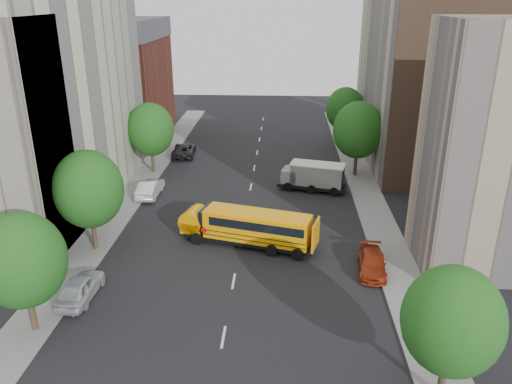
# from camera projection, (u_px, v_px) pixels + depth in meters

# --- Properties ---
(ground) EXTENTS (120.00, 120.00, 0.00)m
(ground) POSITION_uv_depth(u_px,v_px,m) (243.00, 230.00, 41.48)
(ground) COLOR black
(ground) RESTS_ON ground
(sidewalk_left) EXTENTS (3.00, 80.00, 0.12)m
(sidewalk_left) POSITION_uv_depth(u_px,v_px,m) (125.00, 203.00, 46.70)
(sidewalk_left) COLOR slate
(sidewalk_left) RESTS_ON ground
(sidewalk_right) EXTENTS (3.00, 80.00, 0.12)m
(sidewalk_right) POSITION_uv_depth(u_px,v_px,m) (373.00, 209.00, 45.51)
(sidewalk_right) COLOR slate
(sidewalk_right) RESTS_ON ground
(lane_markings) EXTENTS (0.15, 64.00, 0.01)m
(lane_markings) POSITION_uv_depth(u_px,v_px,m) (251.00, 187.00, 50.77)
(lane_markings) COLOR silver
(lane_markings) RESTS_ON ground
(building_left_cream) EXTENTS (10.00, 26.00, 20.00)m
(building_left_cream) POSITION_uv_depth(u_px,v_px,m) (46.00, 94.00, 44.31)
(building_left_cream) COLOR beige
(building_left_cream) RESTS_ON ground
(building_left_redbrick) EXTENTS (10.00, 15.00, 13.00)m
(building_left_redbrick) POSITION_uv_depth(u_px,v_px,m) (124.00, 90.00, 66.02)
(building_left_redbrick) COLOR maroon
(building_left_redbrick) RESTS_ON ground
(building_right_near) EXTENTS (10.00, 7.00, 17.00)m
(building_right_near) POSITION_uv_depth(u_px,v_px,m) (505.00, 151.00, 33.25)
(building_right_near) COLOR tan
(building_right_near) RESTS_ON ground
(building_right_far) EXTENTS (10.00, 22.00, 18.00)m
(building_right_far) POSITION_uv_depth(u_px,v_px,m) (416.00, 83.00, 55.82)
(building_right_far) COLOR tan
(building_right_far) RESTS_ON ground
(building_right_sidewall) EXTENTS (10.10, 0.30, 18.00)m
(building_right_sidewall) POSITION_uv_depth(u_px,v_px,m) (446.00, 103.00, 45.60)
(building_right_sidewall) COLOR brown
(building_right_sidewall) RESTS_ON ground
(street_tree_0) EXTENTS (4.80, 4.80, 7.41)m
(street_tree_0) POSITION_uv_depth(u_px,v_px,m) (22.00, 261.00, 27.35)
(street_tree_0) COLOR #38281C
(street_tree_0) RESTS_ON ground
(street_tree_1) EXTENTS (5.12, 5.12, 7.90)m
(street_tree_1) POSITION_uv_depth(u_px,v_px,m) (88.00, 189.00, 36.52)
(street_tree_1) COLOR #38281C
(street_tree_1) RESTS_ON ground
(street_tree_2) EXTENTS (4.99, 4.99, 7.71)m
(street_tree_2) POSITION_uv_depth(u_px,v_px,m) (150.00, 130.00, 53.28)
(street_tree_2) COLOR #38281C
(street_tree_2) RESTS_ON ground
(street_tree_3) EXTENTS (4.61, 4.61, 7.11)m
(street_tree_3) POSITION_uv_depth(u_px,v_px,m) (452.00, 321.00, 22.56)
(street_tree_3) COLOR #38281C
(street_tree_3) RESTS_ON ground
(street_tree_4) EXTENTS (5.25, 5.25, 8.10)m
(street_tree_4) POSITION_uv_depth(u_px,v_px,m) (358.00, 130.00, 52.05)
(street_tree_4) COLOR #38281C
(street_tree_4) RESTS_ON ground
(street_tree_5) EXTENTS (4.86, 4.86, 7.51)m
(street_tree_5) POSITION_uv_depth(u_px,v_px,m) (345.00, 109.00, 63.33)
(street_tree_5) COLOR #38281C
(street_tree_5) RESTS_ON ground
(school_bus) EXTENTS (10.45, 4.90, 2.88)m
(school_bus) POSITION_uv_depth(u_px,v_px,m) (248.00, 226.00, 38.52)
(school_bus) COLOR black
(school_bus) RESTS_ON ground
(safari_truck) EXTENTS (6.94, 3.84, 2.82)m
(safari_truck) POSITION_uv_depth(u_px,v_px,m) (313.00, 176.00, 49.41)
(safari_truck) COLOR black
(safari_truck) RESTS_ON ground
(parked_car_0) EXTENTS (2.00, 4.70, 1.59)m
(parked_car_0) POSITION_uv_depth(u_px,v_px,m) (80.00, 287.00, 31.87)
(parked_car_0) COLOR #B8B9C0
(parked_car_0) RESTS_ON ground
(parked_car_1) EXTENTS (1.74, 4.91, 1.61)m
(parked_car_1) POSITION_uv_depth(u_px,v_px,m) (150.00, 188.00, 48.32)
(parked_car_1) COLOR silver
(parked_car_1) RESTS_ON ground
(parked_car_2) EXTENTS (2.91, 5.61, 1.51)m
(parked_car_2) POSITION_uv_depth(u_px,v_px,m) (184.00, 150.00, 60.46)
(parked_car_2) COLOR black
(parked_car_2) RESTS_ON ground
(parked_car_3) EXTENTS (2.26, 4.73, 1.33)m
(parked_car_3) POSITION_uv_depth(u_px,v_px,m) (372.00, 263.00, 35.05)
(parked_car_3) COLOR maroon
(parked_car_3) RESTS_ON ground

